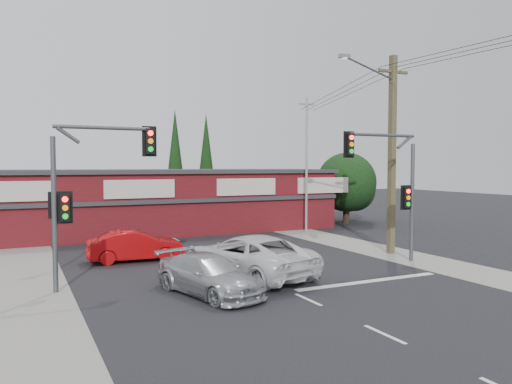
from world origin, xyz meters
name	(u,v)px	position (x,y,z in m)	size (l,w,h in m)	color
ground	(270,283)	(0.00, 0.00, 0.00)	(120.00, 120.00, 0.00)	black
road_strip	(221,260)	(0.00, 5.00, 0.01)	(14.00, 70.00, 0.01)	black
verge_left	(23,278)	(-8.50, 5.00, 0.01)	(3.00, 70.00, 0.02)	gray
verge_right	(366,247)	(8.50, 5.00, 0.01)	(3.00, 70.00, 0.02)	gray
stop_line	(369,281)	(3.50, -1.50, 0.01)	(6.50, 0.35, 0.01)	silver
white_suv	(248,256)	(-0.35, 1.26, 0.86)	(2.84, 6.17, 1.71)	silver
silver_suv	(209,275)	(-2.72, -0.59, 0.68)	(1.92, 4.72, 1.37)	#A9ACAF
red_sedan	(136,246)	(-3.68, 6.63, 0.73)	(1.54, 4.42, 1.46)	#A80A0C
lane_dashes	(222,260)	(0.00, 4.92, 0.01)	(0.12, 47.44, 0.01)	silver
shop_building	(142,200)	(-0.99, 16.99, 2.13)	(27.30, 8.40, 4.22)	#4C0F14
tree_cluster	(345,186)	(14.69, 15.44, 2.90)	(5.90, 5.10, 5.50)	#2D2116
conifer_near	(175,154)	(3.50, 24.00, 5.48)	(1.80, 1.80, 9.25)	#2D2116
conifer_far	(206,155)	(7.00, 26.00, 5.48)	(1.80, 1.80, 9.25)	#2D2116
traffic_mast_left	(86,181)	(-6.43, 2.00, 3.93)	(3.77, 0.27, 5.97)	#47494C
traffic_mast_right	(393,177)	(6.86, 1.00, 3.95)	(3.96, 0.27, 5.97)	#47494C
pedestal_signal	(55,214)	(-7.20, 6.01, 2.41)	(0.55, 0.27, 3.38)	#47494C
utility_pole	(390,148)	(8.36, 2.99, 5.40)	(4.38, 0.59, 10.00)	brown
steel_pole	(306,162)	(9.00, 12.00, 4.70)	(1.20, 0.16, 9.00)	gray
power_lines	(485,52)	(8.47, -2.47, 9.04)	(2.01, 29.00, 1.22)	black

